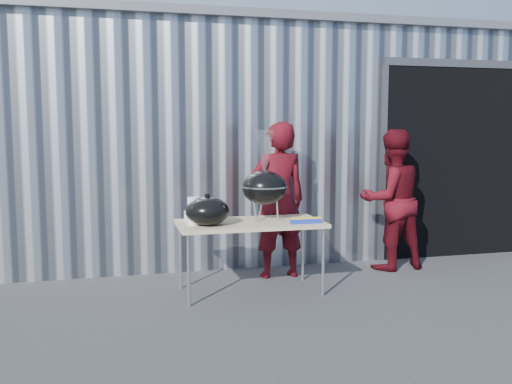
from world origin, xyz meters
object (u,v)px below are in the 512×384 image
object	(u,v)px
folding_table	(250,226)
person_bystander	(391,200)
kettle_grill	(264,181)
person_cook	(278,200)

from	to	relation	value
folding_table	person_bystander	xyz separation A→B (m)	(1.90, 0.56, 0.14)
person_bystander	kettle_grill	bearing A→B (deg)	11.24
person_bystander	folding_table	bearing A→B (deg)	11.01
person_cook	person_bystander	xyz separation A→B (m)	(1.44, 0.03, -0.04)
kettle_grill	person_cook	distance (m)	0.64
kettle_grill	folding_table	bearing A→B (deg)	-165.98
person_bystander	person_cook	bearing A→B (deg)	-4.44
folding_table	person_bystander	distance (m)	1.99
kettle_grill	person_cook	size ratio (longest dim) A/B	0.53
person_cook	person_bystander	bearing A→B (deg)	179.11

